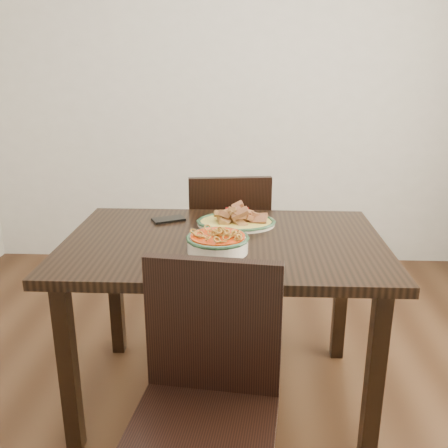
{
  "coord_description": "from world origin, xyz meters",
  "views": [
    {
      "loc": [
        0.15,
        -1.84,
        1.44
      ],
      "look_at": [
        0.06,
        0.09,
        0.81
      ],
      "focal_mm": 40.0,
      "sensor_mm": 36.0,
      "label": 1
    }
  ],
  "objects_px": {
    "fish_plate": "(236,215)",
    "noodle_bowl": "(218,241)",
    "chair_far": "(228,243)",
    "chair_near": "(207,395)",
    "smartphone": "(168,219)",
    "dining_table": "(224,260)"
  },
  "relations": [
    {
      "from": "dining_table",
      "to": "smartphone",
      "type": "distance_m",
      "value": 0.37
    },
    {
      "from": "chair_near",
      "to": "smartphone",
      "type": "xyz_separation_m",
      "value": [
        -0.24,
        0.91,
        0.26
      ]
    },
    {
      "from": "fish_plate",
      "to": "dining_table",
      "type": "bearing_deg",
      "value": -103.21
    },
    {
      "from": "dining_table",
      "to": "chair_far",
      "type": "relative_size",
      "value": 1.46
    },
    {
      "from": "dining_table",
      "to": "noodle_bowl",
      "type": "height_order",
      "value": "noodle_bowl"
    },
    {
      "from": "chair_far",
      "to": "smartphone",
      "type": "distance_m",
      "value": 0.54
    },
    {
      "from": "chair_near",
      "to": "smartphone",
      "type": "height_order",
      "value": "chair_near"
    },
    {
      "from": "chair_far",
      "to": "dining_table",
      "type": "bearing_deg",
      "value": 83.49
    },
    {
      "from": "noodle_bowl",
      "to": "chair_far",
      "type": "bearing_deg",
      "value": 89.1
    },
    {
      "from": "dining_table",
      "to": "chair_near",
      "type": "height_order",
      "value": "chair_near"
    },
    {
      "from": "fish_plate",
      "to": "noodle_bowl",
      "type": "bearing_deg",
      "value": -100.63
    },
    {
      "from": "noodle_bowl",
      "to": "fish_plate",
      "type": "bearing_deg",
      "value": 79.37
    },
    {
      "from": "noodle_bowl",
      "to": "chair_near",
      "type": "bearing_deg",
      "value": -90.36
    },
    {
      "from": "chair_far",
      "to": "chair_near",
      "type": "distance_m",
      "value": 1.31
    },
    {
      "from": "chair_far",
      "to": "noodle_bowl",
      "type": "height_order",
      "value": "chair_far"
    },
    {
      "from": "dining_table",
      "to": "noodle_bowl",
      "type": "xyz_separation_m",
      "value": [
        -0.02,
        -0.14,
        0.13
      ]
    },
    {
      "from": "chair_near",
      "to": "noodle_bowl",
      "type": "xyz_separation_m",
      "value": [
        0.0,
        0.53,
        0.29
      ]
    },
    {
      "from": "smartphone",
      "to": "chair_far",
      "type": "bearing_deg",
      "value": 29.35
    },
    {
      "from": "smartphone",
      "to": "dining_table",
      "type": "bearing_deg",
      "value": -70.0
    },
    {
      "from": "dining_table",
      "to": "chair_near",
      "type": "bearing_deg",
      "value": -91.74
    },
    {
      "from": "dining_table",
      "to": "fish_plate",
      "type": "distance_m",
      "value": 0.24
    },
    {
      "from": "fish_plate",
      "to": "smartphone",
      "type": "distance_m",
      "value": 0.32
    }
  ]
}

